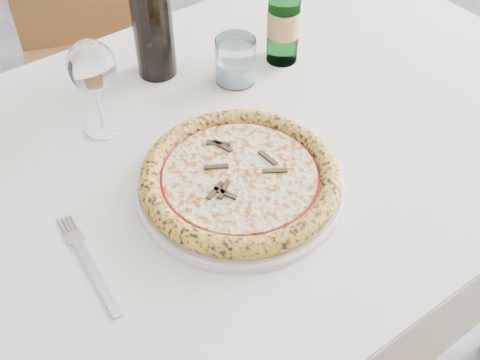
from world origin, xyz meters
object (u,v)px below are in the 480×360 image
Objects in this scene: dining_table at (210,188)px; pizza at (240,177)px; chair_far at (90,37)px; wine_glass at (92,69)px; beer_bottle at (284,15)px; tumbler at (236,63)px; plate at (240,185)px; wine_bottle at (151,12)px.

pizza is (-0.00, -0.10, 0.11)m from dining_table.
chair_far is 0.94m from pizza.
wine_glass is 0.39m from beer_bottle.
dining_table is 0.25m from tumbler.
plate is 1.08× the size of wine_bottle.
dining_table is 0.82m from chair_far.
dining_table is at bearing -95.42° from chair_far.
wine_bottle is at bearing 138.12° from tumbler.
wine_bottle is (0.04, 0.36, 0.11)m from pizza.
tumbler reaches higher than pizza.
pizza reaches higher than plate.
wine_glass is at bearing -107.16° from chair_far.
tumbler is at bearing -175.31° from beer_bottle.
plate is 0.30m from tumbler.
dining_table is 0.29m from wine_glass.
wine_bottle is at bearing 84.29° from pizza.
wine_bottle reaches higher than pizza.
beer_bottle reaches higher than wine_glass.
pizza is 0.30m from wine_glass.
dining_table is 4.90× the size of wine_bottle.
chair_far is at bearing 106.69° from beer_bottle.
plate is 0.39m from beer_bottle.
beer_bottle reaches higher than dining_table.
beer_bottle reaches higher than chair_far.
wine_glass reaches higher than plate.
dining_table is at bearing -97.90° from wine_bottle.
tumbler is 0.36× the size of beer_bottle.
dining_table is 0.14m from plate.
pizza is at bearing -94.82° from chair_far.
wine_bottle is (0.16, 0.10, 0.00)m from wine_glass.
tumbler is at bearing 45.34° from dining_table.
pizza is 0.30m from tumbler.
chair_far is 0.74m from beer_bottle.
chair_far is 2.77× the size of plate.
wine_glass is (-0.12, 0.26, 0.10)m from pizza.
dining_table is 17.33× the size of tumbler.
plate is 0.31m from wine_glass.
chair_far is 10.55× the size of tumbler.
beer_bottle is 0.25m from wine_bottle.
pizza is 1.02× the size of wine_bottle.
wine_glass is (-0.12, 0.26, 0.12)m from plate.
dining_table is at bearing 90.00° from pizza.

